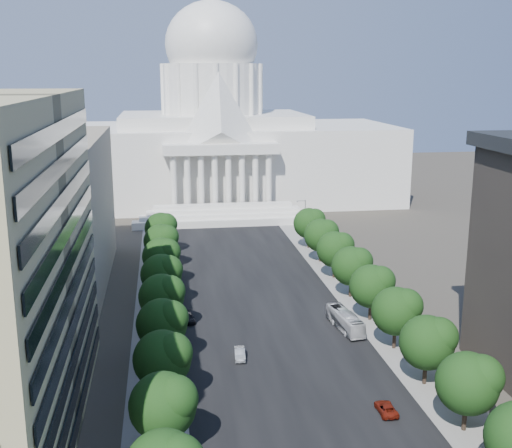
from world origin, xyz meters
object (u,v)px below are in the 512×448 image
car_silver (240,354)px  car_red (386,409)px  car_dark_b (189,318)px  city_bus (345,321)px

car_silver → car_red: size_ratio=0.99×
car_silver → car_dark_b: 17.40m
car_silver → car_dark_b: bearing=117.9°
car_dark_b → city_bus: city_bus is taller
car_red → car_dark_b: car_dark_b is taller
city_bus → car_red: bearing=-102.4°
car_silver → car_red: 24.86m
car_silver → city_bus: size_ratio=0.40×
car_silver → city_bus: (18.94, 8.68, 0.81)m
car_dark_b → city_bus: bearing=-23.4°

